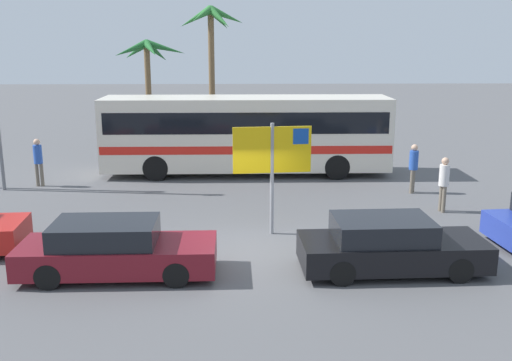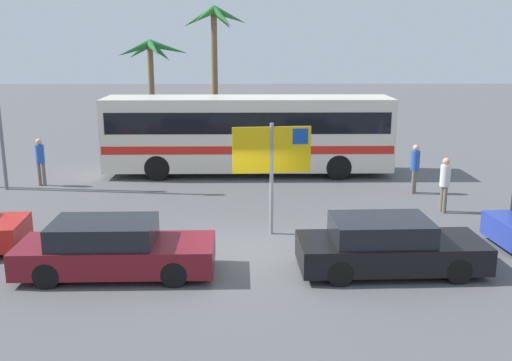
{
  "view_description": "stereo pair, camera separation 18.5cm",
  "coord_description": "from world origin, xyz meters",
  "px_view_note": "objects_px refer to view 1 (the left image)",
  "views": [
    {
      "loc": [
        -0.25,
        -14.32,
        5.42
      ],
      "look_at": [
        0.18,
        2.65,
        1.3
      ],
      "focal_mm": 40.69,
      "sensor_mm": 36.0,
      "label": 1
    },
    {
      "loc": [
        -0.06,
        -14.32,
        5.42
      ],
      "look_at": [
        0.18,
        2.65,
        1.3
      ],
      "focal_mm": 40.69,
      "sensor_mm": 36.0,
      "label": 2
    }
  ],
  "objects_px": {
    "pedestrian_by_bus": "(38,158)",
    "car_maroon": "(115,250)",
    "pedestrian_crossing_lot": "(414,164)",
    "car_black": "(389,246)",
    "pedestrian_near_sign": "(444,180)",
    "ferry_sign": "(274,154)",
    "bus_front_coach": "(246,131)"
  },
  "relations": [
    {
      "from": "pedestrian_by_bus",
      "to": "car_maroon",
      "type": "bearing_deg",
      "value": 29.3
    },
    {
      "from": "pedestrian_crossing_lot",
      "to": "car_black",
      "type": "bearing_deg",
      "value": 100.02
    },
    {
      "from": "pedestrian_near_sign",
      "to": "ferry_sign",
      "type": "bearing_deg",
      "value": 9.45
    },
    {
      "from": "car_maroon",
      "to": "pedestrian_by_bus",
      "type": "distance_m",
      "value": 9.92
    },
    {
      "from": "ferry_sign",
      "to": "pedestrian_near_sign",
      "type": "relative_size",
      "value": 1.78
    },
    {
      "from": "car_black",
      "to": "pedestrian_by_bus",
      "type": "xyz_separation_m",
      "value": [
        -11.21,
        8.64,
        0.45
      ]
    },
    {
      "from": "car_maroon",
      "to": "pedestrian_near_sign",
      "type": "xyz_separation_m",
      "value": [
        9.47,
        4.98,
        0.43
      ]
    },
    {
      "from": "car_black",
      "to": "car_maroon",
      "type": "xyz_separation_m",
      "value": [
        -6.52,
        -0.09,
        0.0
      ]
    },
    {
      "from": "ferry_sign",
      "to": "pedestrian_near_sign",
      "type": "xyz_separation_m",
      "value": [
        5.58,
        2.05,
        -1.26
      ]
    },
    {
      "from": "ferry_sign",
      "to": "pedestrian_crossing_lot",
      "type": "height_order",
      "value": "ferry_sign"
    },
    {
      "from": "car_black",
      "to": "pedestrian_crossing_lot",
      "type": "distance_m",
      "value": 7.78
    },
    {
      "from": "bus_front_coach",
      "to": "ferry_sign",
      "type": "bearing_deg",
      "value": -84.78
    },
    {
      "from": "car_maroon",
      "to": "pedestrian_by_bus",
      "type": "xyz_separation_m",
      "value": [
        -4.69,
        8.73,
        0.45
      ]
    },
    {
      "from": "car_black",
      "to": "pedestrian_near_sign",
      "type": "height_order",
      "value": "pedestrian_near_sign"
    },
    {
      "from": "car_black",
      "to": "car_maroon",
      "type": "bearing_deg",
      "value": 178.82
    },
    {
      "from": "pedestrian_crossing_lot",
      "to": "pedestrian_by_bus",
      "type": "bearing_deg",
      "value": 24.67
    },
    {
      "from": "car_black",
      "to": "pedestrian_crossing_lot",
      "type": "bearing_deg",
      "value": 67.81
    },
    {
      "from": "bus_front_coach",
      "to": "pedestrian_crossing_lot",
      "type": "distance_m",
      "value": 6.86
    },
    {
      "from": "car_black",
      "to": "pedestrian_crossing_lot",
      "type": "height_order",
      "value": "pedestrian_crossing_lot"
    },
    {
      "from": "car_maroon",
      "to": "bus_front_coach",
      "type": "bearing_deg",
      "value": 72.48
    },
    {
      "from": "pedestrian_by_bus",
      "to": "pedestrian_near_sign",
      "type": "distance_m",
      "value": 14.66
    },
    {
      "from": "pedestrian_crossing_lot",
      "to": "car_maroon",
      "type": "bearing_deg",
      "value": 68.97
    },
    {
      "from": "ferry_sign",
      "to": "car_black",
      "type": "relative_size",
      "value": 0.72
    },
    {
      "from": "pedestrian_near_sign",
      "to": "car_black",
      "type": "bearing_deg",
      "value": 48.1
    },
    {
      "from": "car_black",
      "to": "pedestrian_by_bus",
      "type": "height_order",
      "value": "pedestrian_by_bus"
    },
    {
      "from": "ferry_sign",
      "to": "pedestrian_by_bus",
      "type": "distance_m",
      "value": 10.43
    },
    {
      "from": "car_black",
      "to": "pedestrian_near_sign",
      "type": "distance_m",
      "value": 5.73
    },
    {
      "from": "car_black",
      "to": "pedestrian_crossing_lot",
      "type": "relative_size",
      "value": 2.49
    },
    {
      "from": "pedestrian_by_bus",
      "to": "bus_front_coach",
      "type": "bearing_deg",
      "value": 104.5
    },
    {
      "from": "ferry_sign",
      "to": "car_black",
      "type": "height_order",
      "value": "ferry_sign"
    },
    {
      "from": "ferry_sign",
      "to": "pedestrian_near_sign",
      "type": "bearing_deg",
      "value": 14.33
    },
    {
      "from": "pedestrian_near_sign",
      "to": "bus_front_coach",
      "type": "bearing_deg",
      "value": -52.58
    }
  ]
}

